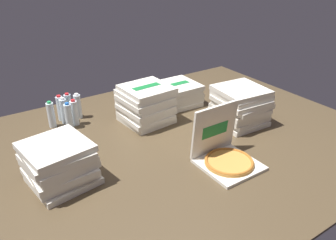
# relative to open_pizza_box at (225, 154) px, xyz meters

# --- Properties ---
(ground_plane) EXTENTS (3.20, 2.40, 0.02)m
(ground_plane) POSITION_rel_open_pizza_box_xyz_m (-0.16, 0.43, -0.08)
(ground_plane) COLOR #4C3D28
(open_pizza_box) EXTENTS (0.37, 0.38, 0.39)m
(open_pizza_box) POSITION_rel_open_pizza_box_xyz_m (0.00, 0.00, 0.00)
(open_pizza_box) COLOR silver
(open_pizza_box) RESTS_ON ground_plane
(pizza_stack_left_near) EXTENTS (0.44, 0.44, 0.28)m
(pizza_stack_left_near) POSITION_rel_open_pizza_box_xyz_m (-1.00, 0.42, 0.07)
(pizza_stack_left_near) COLOR silver
(pizza_stack_left_near) RESTS_ON ground_plane
(pizza_stack_left_mid) EXTENTS (0.41, 0.42, 0.32)m
(pizza_stack_left_mid) POSITION_rel_open_pizza_box_xyz_m (0.51, 0.38, 0.09)
(pizza_stack_left_mid) COLOR silver
(pizza_stack_left_mid) RESTS_ON ground_plane
(pizza_stack_right_mid) EXTENTS (0.41, 0.41, 0.20)m
(pizza_stack_right_mid) POSITION_rel_open_pizza_box_xyz_m (0.31, 1.02, 0.03)
(pizza_stack_right_mid) COLOR silver
(pizza_stack_right_mid) RESTS_ON ground_plane
(pizza_stack_center_near) EXTENTS (0.42, 0.42, 0.32)m
(pizza_stack_center_near) POSITION_rel_open_pizza_box_xyz_m (-0.13, 0.85, 0.09)
(pizza_stack_center_near) COLOR silver
(pizza_stack_center_near) RESTS_ON ground_plane
(water_bottle_0) EXTENTS (0.06, 0.06, 0.23)m
(water_bottle_0) POSITION_rel_open_pizza_box_xyz_m (-0.71, 1.22, 0.04)
(water_bottle_0) COLOR silver
(water_bottle_0) RESTS_ON ground_plane
(water_bottle_1) EXTENTS (0.06, 0.06, 0.23)m
(water_bottle_1) POSITION_rel_open_pizza_box_xyz_m (-0.71, 1.09, 0.04)
(water_bottle_1) COLOR silver
(water_bottle_1) RESTS_ON ground_plane
(water_bottle_2) EXTENTS (0.06, 0.06, 0.23)m
(water_bottle_2) POSITION_rel_open_pizza_box_xyz_m (-0.65, 1.13, 0.04)
(water_bottle_2) COLOR white
(water_bottle_2) RESTS_ON ground_plane
(water_bottle_3) EXTENTS (0.06, 0.06, 0.23)m
(water_bottle_3) POSITION_rel_open_pizza_box_xyz_m (-0.58, 1.24, 0.04)
(water_bottle_3) COLOR white
(water_bottle_3) RESTS_ON ground_plane
(water_bottle_4) EXTENTS (0.06, 0.06, 0.23)m
(water_bottle_4) POSITION_rel_open_pizza_box_xyz_m (-0.72, 1.28, 0.04)
(water_bottle_4) COLOR silver
(water_bottle_4) RESTS_ON ground_plane
(water_bottle_5) EXTENTS (0.06, 0.06, 0.23)m
(water_bottle_5) POSITION_rel_open_pizza_box_xyz_m (-0.82, 1.20, 0.04)
(water_bottle_5) COLOR white
(water_bottle_5) RESTS_ON ground_plane
(water_bottle_6) EXTENTS (0.06, 0.06, 0.23)m
(water_bottle_6) POSITION_rel_open_pizza_box_xyz_m (-0.65, 1.29, 0.04)
(water_bottle_6) COLOR silver
(water_bottle_6) RESTS_ON ground_plane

